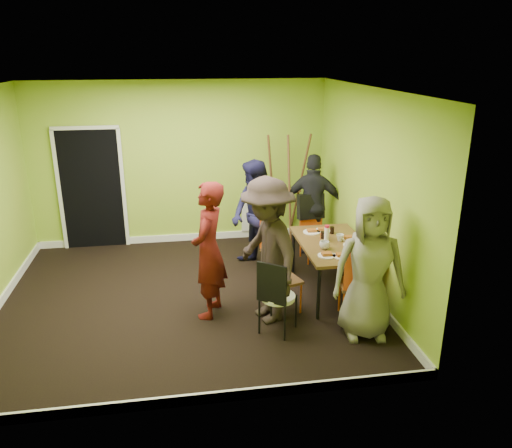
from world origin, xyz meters
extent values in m
plane|color=black|center=(0.00, 0.00, 0.00)|extent=(5.00, 5.00, 0.00)
cube|color=#93C232|center=(0.00, 2.25, 1.40)|extent=(5.00, 0.04, 2.80)
cube|color=#93C232|center=(0.00, -2.25, 1.40)|extent=(5.00, 0.04, 2.80)
cube|color=#93C232|center=(2.50, 0.00, 1.40)|extent=(0.04, 4.50, 2.80)
cube|color=white|center=(0.00, 0.00, 2.80)|extent=(5.00, 4.50, 0.04)
cube|color=black|center=(-1.50, 2.22, 1.02)|extent=(1.00, 0.05, 2.04)
cube|color=white|center=(1.30, 2.22, 0.40)|extent=(0.50, 0.04, 0.55)
cylinder|color=black|center=(1.62, -0.84, 0.35)|extent=(0.04, 0.04, 0.71)
cylinder|color=black|center=(2.40, -0.84, 0.35)|extent=(0.04, 0.04, 0.71)
cylinder|color=black|center=(1.62, 0.54, 0.35)|extent=(0.04, 0.04, 0.71)
cylinder|color=black|center=(2.40, 0.54, 0.35)|extent=(0.04, 0.04, 0.71)
cube|color=brown|center=(2.01, -0.15, 0.73)|extent=(0.90, 1.50, 0.04)
cylinder|color=#DE5314|center=(1.21, 0.82, 0.23)|extent=(0.03, 0.03, 0.45)
cylinder|color=#DE5314|center=(1.13, 0.49, 0.23)|extent=(0.03, 0.03, 0.45)
cylinder|color=#DE5314|center=(1.54, 0.74, 0.23)|extent=(0.03, 0.03, 0.45)
cylinder|color=#DE5314|center=(1.46, 0.40, 0.23)|extent=(0.03, 0.03, 0.45)
cube|color=brown|center=(1.34, 0.61, 0.45)|extent=(0.49, 0.49, 0.04)
cube|color=#DE5314|center=(1.15, 0.66, 0.73)|extent=(0.13, 0.38, 0.50)
cylinder|color=#DE5314|center=(1.02, -0.45, 0.22)|extent=(0.03, 0.03, 0.44)
cylinder|color=#DE5314|center=(1.12, -0.76, 0.22)|extent=(0.03, 0.03, 0.44)
cylinder|color=#DE5314|center=(1.33, -0.35, 0.22)|extent=(0.03, 0.03, 0.44)
cylinder|color=#DE5314|center=(1.43, -0.66, 0.22)|extent=(0.03, 0.03, 0.44)
cube|color=brown|center=(1.23, -0.55, 0.44)|extent=(0.49, 0.49, 0.04)
cube|color=#DE5314|center=(1.05, -0.61, 0.70)|extent=(0.14, 0.36, 0.48)
cylinder|color=#DE5314|center=(2.24, 1.23, 0.23)|extent=(0.03, 0.03, 0.46)
cylinder|color=#DE5314|center=(1.89, 1.19, 0.23)|extent=(0.03, 0.03, 0.46)
cylinder|color=#DE5314|center=(2.28, 0.88, 0.23)|extent=(0.03, 0.03, 0.46)
cylinder|color=#DE5314|center=(1.94, 0.84, 0.23)|extent=(0.03, 0.03, 0.46)
cube|color=brown|center=(2.09, 1.03, 0.46)|extent=(0.46, 0.46, 0.04)
cube|color=#DE5314|center=(2.06, 1.23, 0.74)|extent=(0.39, 0.08, 0.51)
cylinder|color=#DE5314|center=(1.88, -1.03, 0.23)|extent=(0.03, 0.03, 0.47)
cylinder|color=#DE5314|center=(2.23, -1.09, 0.23)|extent=(0.03, 0.03, 0.47)
cylinder|color=#DE5314|center=(1.95, -0.68, 0.23)|extent=(0.03, 0.03, 0.47)
cylinder|color=#DE5314|center=(2.29, -0.75, 0.23)|extent=(0.03, 0.03, 0.47)
cube|color=brown|center=(2.09, -0.89, 0.47)|extent=(0.48, 0.48, 0.04)
cube|color=#DE5314|center=(2.05, -1.08, 0.75)|extent=(0.39, 0.10, 0.52)
cylinder|color=black|center=(0.82, -1.07, 0.22)|extent=(0.03, 0.03, 0.44)
cylinder|color=black|center=(1.09, -1.26, 0.22)|extent=(0.03, 0.03, 0.44)
cylinder|color=black|center=(1.02, -0.80, 0.22)|extent=(0.03, 0.03, 0.44)
cylinder|color=black|center=(1.29, -0.99, 0.22)|extent=(0.03, 0.03, 0.44)
cylinder|color=white|center=(1.06, -1.03, 0.45)|extent=(0.41, 0.41, 0.05)
cube|color=black|center=(0.94, -1.18, 0.71)|extent=(0.32, 0.24, 0.49)
cylinder|color=brown|center=(1.58, 2.07, 0.96)|extent=(0.28, 0.45, 1.93)
cylinder|color=brown|center=(2.07, 2.07, 0.96)|extent=(0.28, 0.45, 1.93)
cylinder|color=brown|center=(1.82, 1.79, 0.96)|extent=(0.04, 0.44, 1.88)
cube|color=brown|center=(1.82, 2.01, 0.90)|extent=(0.52, 0.05, 0.05)
cylinder|color=white|center=(1.82, 0.30, 0.76)|extent=(0.25, 0.25, 0.01)
cylinder|color=white|center=(1.78, -0.59, 0.76)|extent=(0.23, 0.23, 0.01)
cylinder|color=white|center=(2.00, 0.34, 0.76)|extent=(0.23, 0.23, 0.01)
cylinder|color=white|center=(1.96, -0.64, 0.76)|extent=(0.22, 0.22, 0.01)
cylinder|color=white|center=(2.25, -0.05, 0.76)|extent=(0.22, 0.22, 0.01)
cylinder|color=white|center=(2.22, -0.29, 0.76)|extent=(0.25, 0.25, 0.01)
cylinder|color=white|center=(1.93, -0.08, 0.85)|extent=(0.07, 0.07, 0.20)
cylinder|color=blue|center=(2.25, -0.50, 0.85)|extent=(0.07, 0.07, 0.20)
cylinder|color=#DE5314|center=(1.89, 0.05, 0.79)|extent=(0.03, 0.03, 0.08)
cylinder|color=black|center=(1.91, 0.04, 0.80)|extent=(0.07, 0.07, 0.10)
cylinder|color=black|center=(2.09, 0.21, 0.80)|extent=(0.06, 0.06, 0.10)
cylinder|color=black|center=(2.14, -0.66, 0.79)|extent=(0.06, 0.06, 0.09)
imported|color=white|center=(1.82, -0.34, 0.80)|extent=(0.13, 0.13, 0.11)
imported|color=white|center=(2.12, -0.09, 0.80)|extent=(0.10, 0.10, 0.10)
imported|color=#53110E|center=(0.28, -0.48, 0.88)|extent=(0.62, 0.75, 1.76)
imported|color=#161535|center=(1.07, 0.83, 0.86)|extent=(0.94, 1.03, 1.72)
imported|color=black|center=(0.98, -0.71, 0.92)|extent=(0.99, 1.34, 1.85)
imported|color=black|center=(2.13, 1.34, 0.84)|extent=(1.06, 0.70, 1.68)
imported|color=gray|center=(2.07, -1.28, 0.86)|extent=(0.91, 0.66, 1.73)
camera|label=1|loc=(-0.06, -6.26, 3.24)|focal=35.00mm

